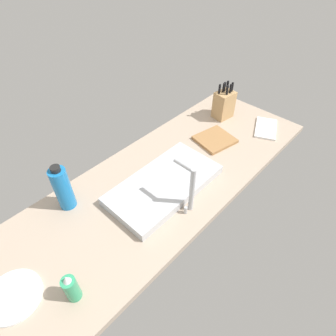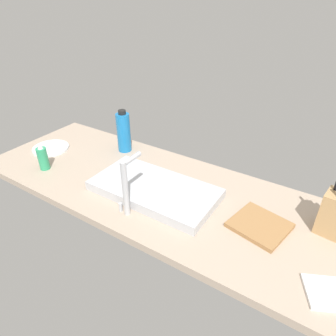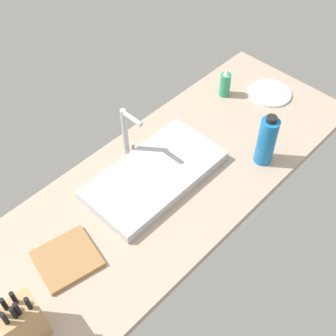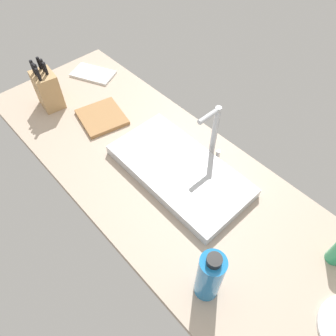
{
  "view_description": "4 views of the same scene",
  "coord_description": "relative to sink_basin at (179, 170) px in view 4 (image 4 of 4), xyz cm",
  "views": [
    {
      "loc": [
        69.33,
        70.17,
        106.7
      ],
      "look_at": [
        -2.68,
        3.01,
        12.7
      ],
      "focal_mm": 30.03,
      "sensor_mm": 36.0,
      "label": 1
    },
    {
      "loc": [
        -62.8,
        93.72,
        84.54
      ],
      "look_at": [
        0.35,
        -4.73,
        12.68
      ],
      "focal_mm": 31.77,
      "sensor_mm": 36.0,
      "label": 2
    },
    {
      "loc": [
        -78.22,
        -79.1,
        143.94
      ],
      "look_at": [
        5.96,
        1.33,
        9.0
      ],
      "focal_mm": 48.09,
      "sensor_mm": 36.0,
      "label": 3
    },
    {
      "loc": [
        54.79,
        -50.38,
        104.11
      ],
      "look_at": [
        0.15,
        0.02,
        9.62
      ],
      "focal_mm": 33.54,
      "sensor_mm": 36.0,
      "label": 4
    }
  ],
  "objects": [
    {
      "name": "faucet",
      "position": [
        1.39,
        16.81,
        12.17
      ],
      "size": [
        5.5,
        11.35,
        24.97
      ],
      "color": "#B7BABF",
      "rests_on": "countertop_slab"
    },
    {
      "name": "knife_block",
      "position": [
        -71.88,
        -15.76,
        6.97
      ],
      "size": [
        12.92,
        10.8,
        23.1
      ],
      "rotation": [
        0.0,
        0.0,
        -0.13
      ],
      "color": "tan",
      "rests_on": "countertop_slab"
    },
    {
      "name": "sink_basin",
      "position": [
        0.0,
        0.0,
        0.0
      ],
      "size": [
        57.1,
        29.54,
        4.32
      ],
      "primitive_type": "cube",
      "color": "#B7BABF",
      "rests_on": "countertop_slab"
    },
    {
      "name": "water_bottle",
      "position": [
        38.33,
        -25.29,
        9.16
      ],
      "size": [
        7.6,
        7.6,
        24.13
      ],
      "color": "#1970B7",
      "rests_on": "countertop_slab"
    },
    {
      "name": "cutting_board",
      "position": [
        -47.6,
        -3.94,
        -1.26
      ],
      "size": [
        23.88,
        22.87,
        1.8
      ],
      "primitive_type": "cube",
      "rotation": [
        0.0,
        0.0,
        -0.21
      ],
      "color": "#9E7042",
      "rests_on": "countertop_slab"
    },
    {
      "name": "dish_towel",
      "position": [
        -78.8,
        12.39,
        -1.56
      ],
      "size": [
        25.1,
        20.54,
        1.2
      ],
      "primitive_type": "cube",
      "rotation": [
        0.0,
        0.0,
        0.44
      ],
      "color": "white",
      "rests_on": "countertop_slab"
    },
    {
      "name": "countertop_slab",
      "position": [
        -1.76,
        -4.58,
        -3.91
      ],
      "size": [
        191.46,
        66.18,
        3.5
      ],
      "primitive_type": "cube",
      "color": "tan",
      "rests_on": "ground"
    }
  ]
}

